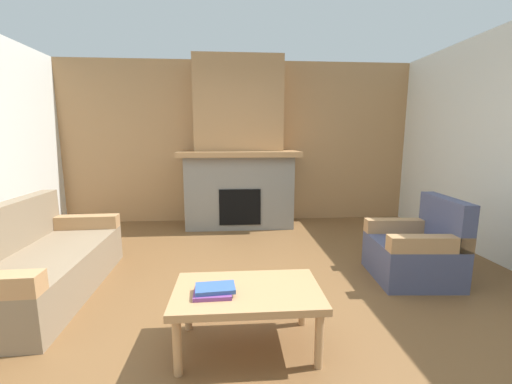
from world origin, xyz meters
The scene contains 7 objects.
ground centered at (0.00, 0.00, 0.00)m, with size 9.00×9.00×0.00m, color brown.
wall_back_wood_panel centered at (0.00, 3.00, 1.35)m, with size 6.00×0.12×2.70m, color #A87A4C.
fireplace centered at (0.00, 2.62, 1.16)m, with size 1.90×0.82×2.70m.
couch centered at (-1.91, 0.32, 0.29)m, with size 0.90×1.83×0.85m.
armchair centered at (1.77, 0.40, 0.29)m, with size 0.81×0.81×0.85m.
coffee_table centered at (-0.02, -0.58, 0.38)m, with size 1.00×0.60×0.43m.
book_stack_near_edge centered at (-0.24, -0.64, 0.46)m, with size 0.28×0.19×0.05m.
Camera 1 is at (-0.11, -2.62, 1.45)m, focal length 22.49 mm.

